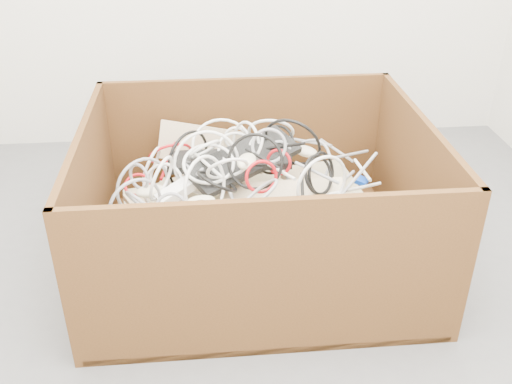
{
  "coord_description": "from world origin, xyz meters",
  "views": [
    {
      "loc": [
        -0.18,
        -1.6,
        1.42
      ],
      "look_at": [
        0.0,
        0.32,
        0.3
      ],
      "focal_mm": 41.36,
      "sensor_mm": 36.0,
      "label": 1
    }
  ],
  "objects": [
    {
      "name": "power_strip_right",
      "position": [
        -0.34,
        0.05,
        0.35
      ],
      "size": [
        0.31,
        0.13,
        0.1
      ],
      "primitive_type": "cube",
      "rotation": [
        -0.1,
        0.17,
        -0.22
      ],
      "color": "white",
      "rests_on": "keyboard_pile"
    },
    {
      "name": "keyboard_pile",
      "position": [
        -0.05,
        0.3,
        0.28
      ],
      "size": [
        1.18,
        0.92,
        0.35
      ],
      "color": "beige",
      "rests_on": "cardboard_box"
    },
    {
      "name": "vga_plug",
      "position": [
        0.4,
        0.28,
        0.35
      ],
      "size": [
        0.06,
        0.06,
        0.03
      ],
      "primitive_type": "cube",
      "rotation": [
        0.09,
        0.14,
        -0.62
      ],
      "color": "#0B36AC",
      "rests_on": "keyboard_pile"
    },
    {
      "name": "power_strip_left",
      "position": [
        -0.23,
        0.29,
        0.37
      ],
      "size": [
        0.28,
        0.21,
        0.12
      ],
      "primitive_type": "cube",
      "rotation": [
        0.14,
        -0.26,
        0.57
      ],
      "color": "white",
      "rests_on": "keyboard_pile"
    },
    {
      "name": "cardboard_box",
      "position": [
        -0.02,
        0.3,
        0.14
      ],
      "size": [
        1.25,
        1.04,
        0.6
      ],
      "color": "#3E250F",
      "rests_on": "ground"
    },
    {
      "name": "mice_scatter",
      "position": [
        -0.12,
        0.21,
        0.35
      ],
      "size": [
        0.91,
        0.77,
        0.2
      ],
      "color": "beige",
      "rests_on": "keyboard_pile"
    },
    {
      "name": "ground",
      "position": [
        0.0,
        0.0,
        0.0
      ],
      "size": [
        3.0,
        3.0,
        0.0
      ],
      "primitive_type": "plane",
      "color": "#535356",
      "rests_on": "ground"
    },
    {
      "name": "cable_tangle",
      "position": [
        -0.1,
        0.34,
        0.4
      ],
      "size": [
        1.05,
        0.81,
        0.38
      ],
      "color": "black",
      "rests_on": "keyboard_pile"
    }
  ]
}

